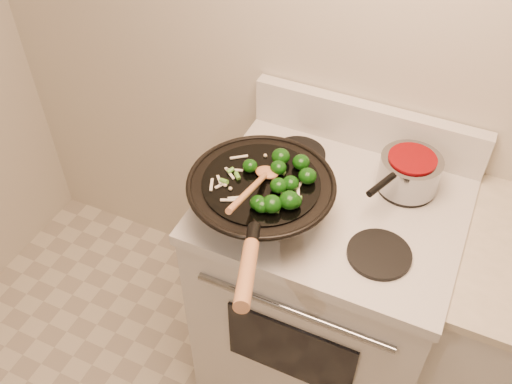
% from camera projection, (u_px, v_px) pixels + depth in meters
% --- Properties ---
extents(stove, '(0.78, 0.67, 1.08)m').
position_uv_depth(stove, '(323.00, 288.00, 2.05)').
color(stove, silver).
rests_on(stove, ground).
extents(wok, '(0.42, 0.68, 0.25)m').
position_uv_depth(wok, '(261.00, 197.00, 1.63)').
color(wok, black).
rests_on(wok, stove).
extents(stirfry, '(0.27, 0.25, 0.05)m').
position_uv_depth(stirfry, '(281.00, 184.00, 1.56)').
color(stirfry, '#0D3909').
rests_on(stirfry, wok).
extents(wooden_spoon, '(0.07, 0.30, 0.12)m').
position_uv_depth(wooden_spoon, '(257.00, 183.00, 1.53)').
color(wooden_spoon, '#B17146').
rests_on(wooden_spoon, wok).
extents(saucepan, '(0.19, 0.29, 0.11)m').
position_uv_depth(saucepan, '(409.00, 172.00, 1.73)').
color(saucepan, gray).
rests_on(saucepan, stove).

